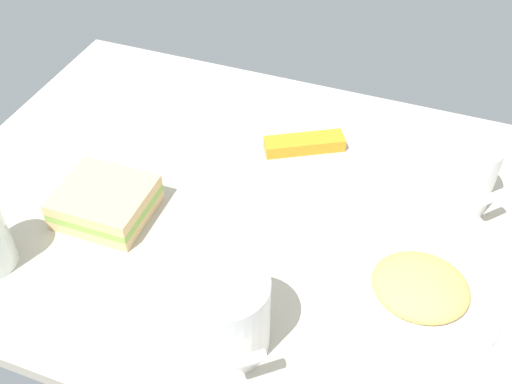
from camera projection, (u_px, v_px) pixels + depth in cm
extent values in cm
cube|color=#BCB29E|center=(256.00, 213.00, 84.45)|extent=(90.00, 64.00, 2.00)
cylinder|color=white|center=(418.00, 294.00, 72.36)|extent=(19.74, 19.74, 1.20)
ellipsoid|color=#D8B259|center=(420.00, 286.00, 71.28)|extent=(11.57, 10.42, 3.80)
cylinder|color=white|center=(226.00, 313.00, 64.98)|extent=(9.49, 9.49, 10.41)
cylinder|color=tan|center=(225.00, 286.00, 61.73)|extent=(8.35, 8.35, 0.40)
cylinder|color=white|center=(245.00, 361.00, 60.22)|extent=(4.05, 3.65, 1.20)
cylinder|color=white|center=(465.00, 174.00, 81.04)|extent=(7.95, 7.95, 10.30)
cylinder|color=brown|center=(473.00, 148.00, 77.82)|extent=(6.99, 6.99, 0.40)
cylinder|color=white|center=(494.00, 197.00, 77.21)|extent=(3.29, 3.45, 1.20)
cube|color=#DBB77A|center=(107.00, 209.00, 82.40)|extent=(12.06, 10.88, 1.60)
cube|color=#8CB24C|center=(105.00, 202.00, 81.43)|extent=(12.06, 10.88, 1.20)
cube|color=#DBB77A|center=(103.00, 195.00, 80.46)|extent=(12.06, 10.88, 1.60)
cube|color=orange|center=(304.00, 144.00, 92.25)|extent=(12.22, 8.91, 2.00)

